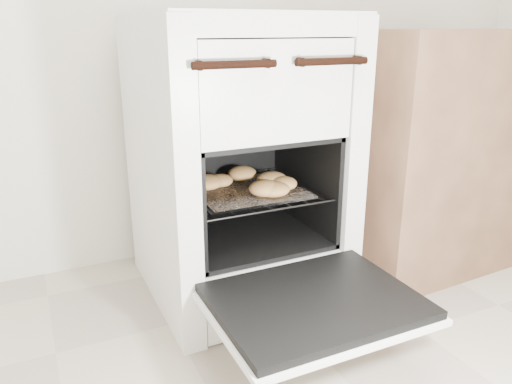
{
  "coord_description": "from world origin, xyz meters",
  "views": [
    {
      "loc": [
        -0.66,
        -0.26,
        0.86
      ],
      "look_at": [
        -0.05,
        1.03,
        0.39
      ],
      "focal_mm": 35.0,
      "sensor_mm": 36.0,
      "label": 1
    }
  ],
  "objects": [
    {
      "name": "counter",
      "position": [
        0.76,
        1.14,
        0.43
      ],
      "size": [
        0.89,
        0.62,
        0.86
      ],
      "primitive_type": "cube",
      "rotation": [
        0.0,
        0.0,
        0.05
      ],
      "color": "brown",
      "rests_on": "ground"
    },
    {
      "name": "oven_rack",
      "position": [
        -0.05,
        1.11,
        0.37
      ],
      "size": [
        0.43,
        0.41,
        0.01
      ],
      "color": "black",
      "rests_on": "stove"
    },
    {
      "name": "baked_rolls",
      "position": [
        -0.04,
        1.09,
        0.4
      ],
      "size": [
        0.34,
        0.31,
        0.05
      ],
      "color": "tan",
      "rests_on": "foil_sheet"
    },
    {
      "name": "foil_sheet",
      "position": [
        -0.05,
        1.09,
        0.38
      ],
      "size": [
        0.33,
        0.29,
        0.01
      ],
      "primitive_type": "cube",
      "color": "silver",
      "rests_on": "oven_rack"
    },
    {
      "name": "oven_door",
      "position": [
        -0.05,
        0.68,
        0.2
      ],
      "size": [
        0.53,
        0.41,
        0.04
      ],
      "color": "black",
      "rests_on": "stove"
    },
    {
      "name": "stove",
      "position": [
        -0.05,
        1.17,
        0.44
      ],
      "size": [
        0.59,
        0.65,
        0.9
      ],
      "color": "silver",
      "rests_on": "ground"
    }
  ]
}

